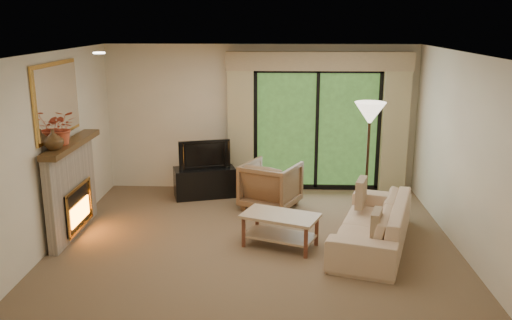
{
  "coord_description": "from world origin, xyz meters",
  "views": [
    {
      "loc": [
        0.29,
        -7.04,
        3.02
      ],
      "look_at": [
        0.0,
        0.3,
        1.1
      ],
      "focal_mm": 38.0,
      "sensor_mm": 36.0,
      "label": 1
    }
  ],
  "objects_px": {
    "armchair": "(271,185)",
    "coffee_table": "(280,230)",
    "media_console": "(205,182)",
    "sofa": "(373,223)"
  },
  "relations": [
    {
      "from": "media_console",
      "to": "sofa",
      "type": "height_order",
      "value": "sofa"
    },
    {
      "from": "coffee_table",
      "to": "sofa",
      "type": "bearing_deg",
      "value": 25.08
    },
    {
      "from": "media_console",
      "to": "coffee_table",
      "type": "height_order",
      "value": "media_console"
    },
    {
      "from": "armchair",
      "to": "sofa",
      "type": "xyz_separation_m",
      "value": [
        1.41,
        -1.48,
        -0.07
      ]
    },
    {
      "from": "armchair",
      "to": "sofa",
      "type": "bearing_deg",
      "value": 158.57
    },
    {
      "from": "armchair",
      "to": "sofa",
      "type": "relative_size",
      "value": 0.39
    },
    {
      "from": "armchair",
      "to": "coffee_table",
      "type": "bearing_deg",
      "value": 120.54
    },
    {
      "from": "media_console",
      "to": "armchair",
      "type": "xyz_separation_m",
      "value": [
        1.16,
        -0.53,
        0.13
      ]
    },
    {
      "from": "media_console",
      "to": "armchair",
      "type": "height_order",
      "value": "armchair"
    },
    {
      "from": "armchair",
      "to": "coffee_table",
      "type": "distance_m",
      "value": 1.57
    }
  ]
}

